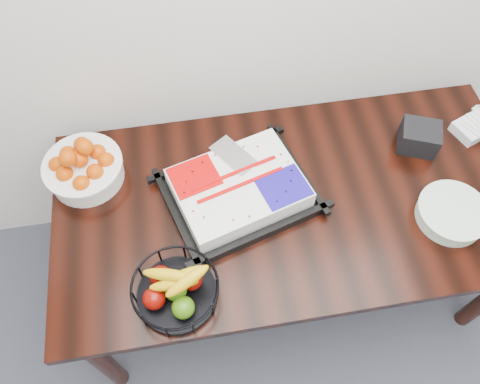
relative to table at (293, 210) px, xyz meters
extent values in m
cube|color=black|center=(0.00, 0.00, 0.07)|extent=(1.80, 0.90, 0.04)
cylinder|color=black|center=(-0.82, -0.37, -0.31)|extent=(0.07, 0.07, 0.71)
cylinder|color=black|center=(-0.82, 0.37, -0.31)|extent=(0.07, 0.07, 0.71)
cylinder|color=black|center=(0.82, 0.37, -0.31)|extent=(0.07, 0.07, 0.71)
cube|color=black|center=(-0.21, 0.04, 0.10)|extent=(0.61, 0.53, 0.02)
cube|color=white|center=(-0.21, 0.04, 0.15)|extent=(0.52, 0.45, 0.08)
cube|color=#C00404|center=(-0.34, 0.13, 0.19)|extent=(0.20, 0.19, 0.00)
cube|color=#180C8C|center=(-0.07, -0.04, 0.19)|extent=(0.20, 0.19, 0.00)
cube|color=silver|center=(-0.17, 0.16, 0.19)|extent=(0.18, 0.20, 0.00)
cylinder|color=white|center=(-0.77, 0.23, 0.13)|extent=(0.28, 0.28, 0.09)
cylinder|color=white|center=(-0.77, 0.23, 0.17)|extent=(0.30, 0.30, 0.01)
cylinder|color=black|center=(-0.47, -0.30, 0.10)|extent=(0.27, 0.27, 0.03)
torus|color=black|center=(-0.47, -0.30, 0.18)|extent=(0.28, 0.28, 0.01)
cylinder|color=white|center=(0.54, -0.17, 0.11)|extent=(0.24, 0.24, 0.06)
cylinder|color=white|center=(0.54, -0.17, 0.14)|extent=(0.25, 0.25, 0.01)
cube|color=silver|center=(0.80, 0.20, 0.11)|extent=(0.21, 0.17, 0.04)
cube|color=black|center=(0.53, 0.17, 0.14)|extent=(0.18, 0.17, 0.10)
camera|label=1|loc=(-0.35, -0.86, 1.59)|focal=35.00mm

